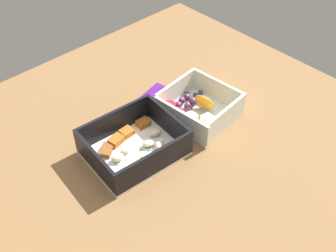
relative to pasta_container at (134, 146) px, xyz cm
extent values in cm
cube|color=brown|center=(9.28, -1.85, -2.89)|extent=(80.00, 80.00, 2.00)
cube|color=white|center=(-0.08, -0.05, -1.59)|extent=(18.21, 15.36, 0.60)
cube|color=black|center=(-8.28, 0.67, 1.39)|extent=(1.82, 13.91, 5.36)
cube|color=black|center=(8.11, -0.78, 1.39)|extent=(1.82, 13.91, 5.36)
cube|color=black|center=(0.51, 6.58, 1.39)|extent=(15.84, 2.00, 5.36)
cube|color=black|center=(-0.67, -6.68, 1.39)|extent=(15.84, 2.00, 5.36)
ellipsoid|color=beige|center=(-0.34, -3.51, -0.51)|extent=(1.82, 2.41, 1.12)
ellipsoid|color=beige|center=(4.06, -2.67, -0.42)|extent=(3.02, 2.73, 1.25)
ellipsoid|color=beige|center=(-3.86, 0.25, -0.45)|extent=(2.83, 2.37, 1.21)
ellipsoid|color=beige|center=(-1.44, 0.79, -0.55)|extent=(2.21, 1.60, 1.07)
ellipsoid|color=beige|center=(-3.45, -3.53, -0.52)|extent=(2.60, 2.67, 1.10)
ellipsoid|color=beige|center=(-6.41, -3.92, -0.50)|extent=(2.62, 2.76, 1.13)
ellipsoid|color=beige|center=(5.56, 0.43, -0.41)|extent=(3.00, 2.58, 1.26)
ellipsoid|color=beige|center=(2.67, -0.93, -0.50)|extent=(2.75, 2.51, 1.13)
ellipsoid|color=beige|center=(2.05, -4.62, -0.27)|extent=(3.11, 2.30, 1.47)
cube|color=brown|center=(-4.08, 3.32, -0.76)|extent=(3.89, 3.59, 1.08)
cube|color=#AD5B1E|center=(1.76, 4.46, -0.71)|extent=(2.51, 2.30, 1.16)
cube|color=#AD5B1E|center=(5.82, 4.20, -0.66)|extent=(2.76, 2.30, 1.27)
cube|color=#AD5B1E|center=(-1.25, 3.98, -0.61)|extent=(3.22, 2.55, 1.37)
cube|color=#387A33|center=(-6.12, 1.31, -1.19)|extent=(0.60, 0.40, 0.20)
cube|color=#387A33|center=(2.61, -2.90, -1.19)|extent=(0.60, 0.40, 0.20)
cube|color=#387A33|center=(-4.79, -0.42, -1.19)|extent=(0.60, 0.40, 0.20)
cube|color=#387A33|center=(0.90, -0.72, -1.19)|extent=(0.60, 0.40, 0.20)
cube|color=#387A33|center=(2.48, -0.82, -1.19)|extent=(0.60, 0.40, 0.20)
cube|color=#387A33|center=(2.04, -1.68, -1.19)|extent=(0.60, 0.40, 0.20)
cube|color=silver|center=(16.69, -0.83, -1.59)|extent=(14.31, 14.83, 0.60)
cube|color=silver|center=(10.43, -1.38, 1.15)|extent=(1.80, 13.73, 4.89)
cube|color=silver|center=(22.94, -0.28, 1.15)|extent=(1.80, 13.73, 4.89)
cube|color=silver|center=(16.11, 5.71, 1.15)|extent=(11.97, 1.64, 4.89)
cube|color=silver|center=(17.26, -7.37, 1.15)|extent=(11.97, 1.64, 4.89)
ellipsoid|color=orange|center=(18.01, -1.12, 1.12)|extent=(4.11, 5.08, 4.63)
cube|color=#F4EACC|center=(13.51, -1.33, -0.43)|extent=(3.33, 2.80, 1.74)
cube|color=#F4EACC|center=(15.85, -4.27, -0.49)|extent=(2.40, 2.95, 1.60)
sphere|color=#562D4C|center=(16.40, 3.86, -0.53)|extent=(1.53, 1.53, 1.53)
sphere|color=#562D4C|center=(16.07, 1.83, -0.56)|extent=(1.48, 1.48, 1.48)
sphere|color=#562D4C|center=(15.02, 0.23, -0.41)|extent=(1.77, 1.77, 1.77)
sphere|color=#562D4C|center=(18.09, 3.96, -0.53)|extent=(1.52, 1.52, 1.52)
sphere|color=#562D4C|center=(14.78, 3.27, -0.50)|extent=(1.59, 1.59, 1.59)
sphere|color=#562D4C|center=(17.82, 1.94, -0.41)|extent=(1.77, 1.77, 1.77)
cone|color=red|center=(12.21, 0.88, -0.24)|extent=(2.63, 2.63, 2.11)
cone|color=red|center=(12.69, 3.70, -0.27)|extent=(2.55, 2.55, 2.04)
sphere|color=navy|center=(21.44, 3.16, -0.75)|extent=(1.09, 1.09, 1.09)
sphere|color=navy|center=(20.09, 3.40, -0.77)|extent=(1.05, 1.05, 1.05)
sphere|color=navy|center=(19.15, 4.91, -0.81)|extent=(0.97, 0.97, 0.97)
cube|color=#51197A|center=(13.68, 10.43, -1.29)|extent=(7.34, 3.77, 1.20)
camera|label=1|loc=(-32.28, -43.61, 55.71)|focal=44.10mm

